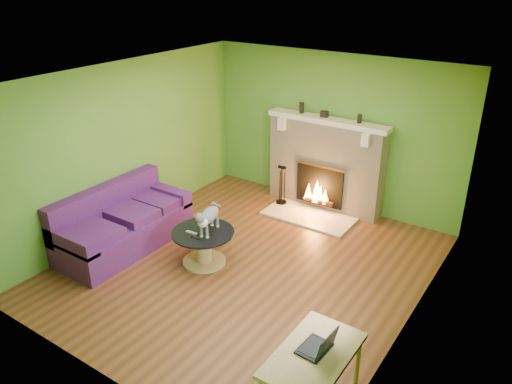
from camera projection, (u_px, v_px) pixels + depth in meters
floor at (247, 266)px, 6.98m from camera, size 5.00×5.00×0.00m
ceiling at (246, 79)px, 5.90m from camera, size 5.00×5.00×0.00m
wall_back at (332, 132)px, 8.33m from camera, size 5.00×0.00×5.00m
wall_front at (90, 269)px, 4.55m from camera, size 5.00×0.00×5.00m
wall_left at (126, 148)px, 7.59m from camera, size 0.00×5.00×5.00m
wall_right at (420, 227)px, 5.29m from camera, size 0.00×5.00×5.00m
window_frame at (392, 241)px, 4.52m from camera, size 0.00×1.20×1.20m
window_pane at (391, 241)px, 4.52m from camera, size 0.00×1.06×1.06m
fireplace at (325, 164)px, 8.41m from camera, size 2.10×0.46×1.58m
hearth at (309, 216)px, 8.33m from camera, size 1.50×0.75×0.03m
mantel at (328, 121)px, 8.07m from camera, size 2.10×0.28×0.08m
sofa at (122, 224)px, 7.35m from camera, size 0.91×2.02×0.91m
coffee_table at (203, 245)px, 6.94m from camera, size 0.87×0.87×0.49m
desk at (313, 361)px, 4.37m from camera, size 0.59×1.02×0.75m
cat at (209, 218)px, 6.77m from camera, size 0.40×0.71×0.42m
remote_silver at (192, 233)px, 6.81m from camera, size 0.17×0.06×0.02m
remote_black at (195, 237)px, 6.71m from camera, size 0.16×0.05×0.02m
laptop at (315, 339)px, 4.33m from camera, size 0.29×0.33×0.23m
fire_tools at (282, 185)px, 8.61m from camera, size 0.19×0.19×0.70m
mantel_vase_left at (302, 108)px, 8.30m from camera, size 0.08×0.08×0.18m
mantel_vase_right at (359, 119)px, 7.78m from camera, size 0.07×0.07×0.14m
mantel_box at (324, 114)px, 8.10m from camera, size 0.12×0.08×0.10m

